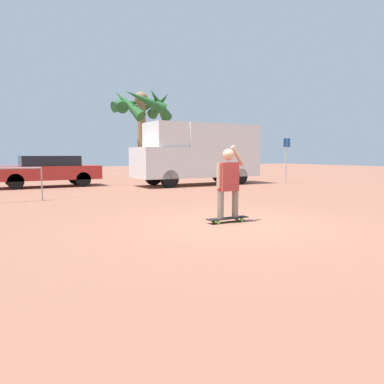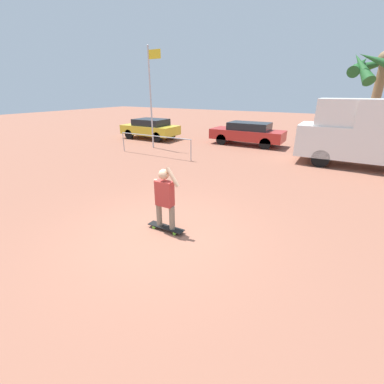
{
  "view_description": "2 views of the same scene",
  "coord_description": "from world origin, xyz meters",
  "px_view_note": "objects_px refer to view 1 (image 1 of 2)",
  "views": [
    {
      "loc": [
        -4.73,
        -6.34,
        1.46
      ],
      "look_at": [
        -0.43,
        1.08,
        0.6
      ],
      "focal_mm": 35.0,
      "sensor_mm": 36.0,
      "label": 1
    },
    {
      "loc": [
        3.34,
        -4.34,
        3.25
      ],
      "look_at": [
        0.33,
        0.87,
        0.88
      ],
      "focal_mm": 24.0,
      "sensor_mm": 36.0,
      "label": 2
    }
  ],
  "objects_px": {
    "skateboard": "(228,219)",
    "camper_van": "(200,152)",
    "parked_car_red": "(48,170)",
    "palm_tree_near_van": "(142,107)",
    "street_sign": "(286,154)",
    "person_skateboarder": "(228,179)"
  },
  "relations": [
    {
      "from": "skateboard",
      "to": "camper_van",
      "type": "height_order",
      "value": "camper_van"
    },
    {
      "from": "camper_van",
      "to": "parked_car_red",
      "type": "relative_size",
      "value": 1.37
    },
    {
      "from": "palm_tree_near_van",
      "to": "street_sign",
      "type": "relative_size",
      "value": 2.49
    },
    {
      "from": "camper_van",
      "to": "palm_tree_near_van",
      "type": "height_order",
      "value": "palm_tree_near_van"
    },
    {
      "from": "person_skateboarder",
      "to": "skateboard",
      "type": "bearing_deg",
      "value": -0.0
    },
    {
      "from": "street_sign",
      "to": "parked_car_red",
      "type": "bearing_deg",
      "value": 160.95
    },
    {
      "from": "skateboard",
      "to": "parked_car_red",
      "type": "distance_m",
      "value": 11.67
    },
    {
      "from": "parked_car_red",
      "to": "street_sign",
      "type": "xyz_separation_m",
      "value": [
        10.99,
        -3.8,
        0.72
      ]
    },
    {
      "from": "person_skateboarder",
      "to": "camper_van",
      "type": "xyz_separation_m",
      "value": [
        4.82,
        9.13,
        0.65
      ]
    },
    {
      "from": "parked_car_red",
      "to": "palm_tree_near_van",
      "type": "bearing_deg",
      "value": 36.46
    },
    {
      "from": "street_sign",
      "to": "person_skateboarder",
      "type": "bearing_deg",
      "value": -139.95
    },
    {
      "from": "person_skateboarder",
      "to": "palm_tree_near_van",
      "type": "bearing_deg",
      "value": 73.51
    },
    {
      "from": "person_skateboarder",
      "to": "street_sign",
      "type": "relative_size",
      "value": 0.68
    },
    {
      "from": "skateboard",
      "to": "street_sign",
      "type": "relative_size",
      "value": 0.43
    },
    {
      "from": "camper_van",
      "to": "palm_tree_near_van",
      "type": "bearing_deg",
      "value": 89.58
    },
    {
      "from": "parked_car_red",
      "to": "street_sign",
      "type": "relative_size",
      "value": 1.98
    },
    {
      "from": "skateboard",
      "to": "camper_van",
      "type": "distance_m",
      "value": 10.43
    },
    {
      "from": "skateboard",
      "to": "palm_tree_near_van",
      "type": "xyz_separation_m",
      "value": [
        4.87,
        16.45,
        4.44
      ]
    },
    {
      "from": "skateboard",
      "to": "person_skateboarder",
      "type": "bearing_deg",
      "value": 180.0
    },
    {
      "from": "skateboard",
      "to": "person_skateboarder",
      "type": "xyz_separation_m",
      "value": [
        -0.0,
        0.0,
        0.87
      ]
    },
    {
      "from": "camper_van",
      "to": "palm_tree_near_van",
      "type": "xyz_separation_m",
      "value": [
        0.05,
        7.32,
        2.92
      ]
    },
    {
      "from": "person_skateboarder",
      "to": "camper_van",
      "type": "bearing_deg",
      "value": 62.2
    }
  ]
}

